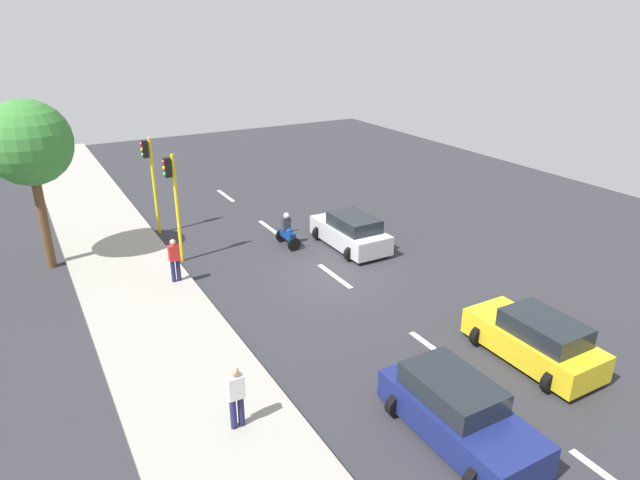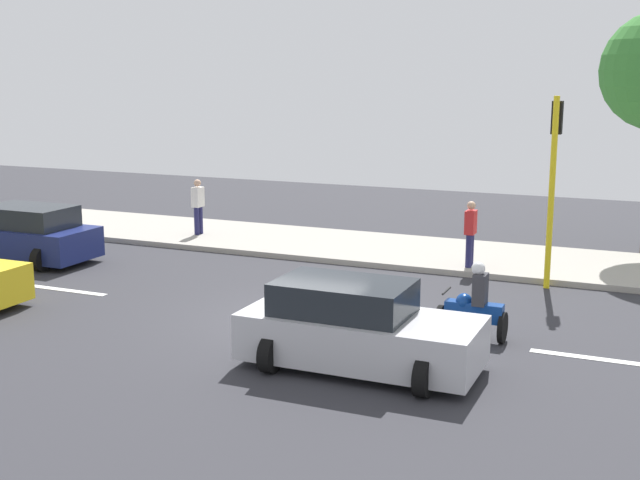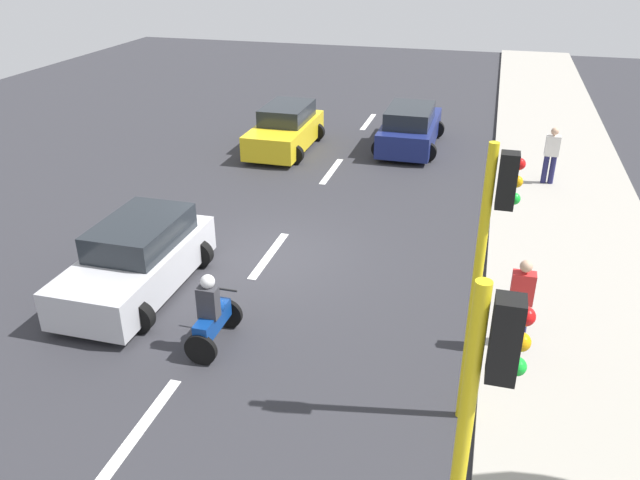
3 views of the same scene
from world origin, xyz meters
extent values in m
cube|color=#2D2D33|center=(0.00, 0.00, -0.05)|extent=(40.00, 60.00, 0.10)
cube|color=#9E998E|center=(7.00, 0.00, 0.07)|extent=(4.00, 60.00, 0.15)
cube|color=white|center=(0.00, -6.00, 0.01)|extent=(0.20, 2.40, 0.01)
cube|color=white|center=(0.00, 0.00, 0.01)|extent=(0.20, 2.40, 0.01)
cube|color=white|center=(0.00, 6.00, 0.01)|extent=(0.20, 2.40, 0.01)
cylinder|color=black|center=(-1.37, 6.37, 0.32)|extent=(0.64, 0.22, 0.64)
cube|color=#B7B7BC|center=(-2.13, -2.27, 0.56)|extent=(1.76, 4.08, 0.80)
cube|color=#1E2328|center=(-2.13, -1.95, 1.24)|extent=(1.48, 2.29, 0.56)
cylinder|color=black|center=(-1.35, -3.62, 0.32)|extent=(0.64, 0.22, 0.64)
cylinder|color=black|center=(-2.90, -3.62, 0.32)|extent=(0.64, 0.22, 0.64)
cylinder|color=black|center=(-1.35, -0.93, 0.32)|extent=(0.64, 0.22, 0.64)
cylinder|color=black|center=(-2.90, -0.93, 0.32)|extent=(0.64, 0.22, 0.64)
cube|color=navy|center=(2.04, 9.17, 0.56)|extent=(1.77, 4.21, 0.80)
cube|color=#1E2328|center=(2.04, 8.83, 1.24)|extent=(1.48, 2.36, 0.56)
cylinder|color=black|center=(2.81, 10.56, 0.32)|extent=(0.64, 0.22, 0.64)
cylinder|color=black|center=(1.27, 7.78, 0.32)|extent=(0.64, 0.22, 0.64)
cylinder|color=black|center=(2.81, 7.78, 0.32)|extent=(0.64, 0.22, 0.64)
cylinder|color=black|center=(0.23, -3.03, 0.30)|extent=(0.60, 0.10, 0.60)
cylinder|color=black|center=(0.23, -4.23, 0.30)|extent=(0.60, 0.10, 0.60)
cube|color=navy|center=(0.23, -3.68, 0.55)|extent=(0.28, 1.10, 0.36)
sphere|color=navy|center=(0.23, -3.48, 0.73)|extent=(0.32, 0.32, 0.32)
cylinder|color=black|center=(0.23, -3.13, 0.90)|extent=(0.55, 0.04, 0.04)
cube|color=#333338|center=(0.23, -3.78, 1.00)|extent=(0.36, 0.24, 0.60)
sphere|color=silver|center=(0.23, -3.73, 1.40)|extent=(0.26, 0.26, 0.26)
cylinder|color=#1E1E4C|center=(5.47, -2.33, 0.57)|extent=(0.16, 0.16, 0.85)
cylinder|color=#1E1E4C|center=(5.67, -2.33, 0.57)|extent=(0.16, 0.16, 0.85)
cube|color=red|center=(5.57, -2.33, 1.30)|extent=(0.40, 0.24, 0.60)
sphere|color=tan|center=(5.57, -2.33, 1.73)|extent=(0.22, 0.22, 0.22)
cylinder|color=#1E1E4C|center=(6.45, 6.34, 0.57)|extent=(0.16, 0.16, 0.85)
cylinder|color=#1E1E4C|center=(6.65, 6.34, 0.57)|extent=(0.16, 0.16, 0.85)
cube|color=silver|center=(6.55, 6.34, 1.30)|extent=(0.40, 0.24, 0.60)
sphere|color=tan|center=(6.55, 6.34, 1.73)|extent=(0.22, 0.22, 0.22)
cylinder|color=yellow|center=(4.75, -4.38, 2.25)|extent=(0.14, 0.14, 4.50)
cube|color=black|center=(4.97, -4.38, 4.00)|extent=(0.24, 0.24, 0.76)
sphere|color=red|center=(5.09, -4.38, 4.24)|extent=(0.16, 0.16, 0.16)
sphere|color=#F2A50C|center=(5.09, -4.38, 4.00)|extent=(0.16, 0.16, 0.16)
sphere|color=green|center=(5.09, -4.38, 3.76)|extent=(0.16, 0.16, 0.16)
camera|label=1|loc=(10.17, 16.80, 9.46)|focal=31.23mm
camera|label=2|loc=(-14.77, -7.01, 4.99)|focal=46.25mm
camera|label=3|loc=(4.63, -12.41, 6.92)|focal=35.24mm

